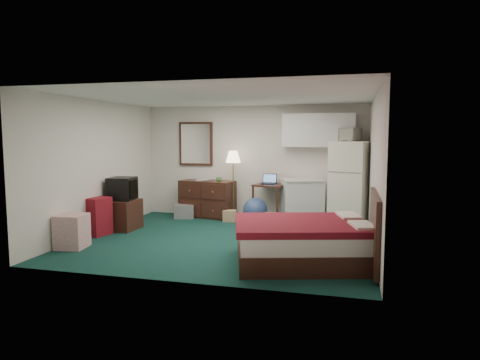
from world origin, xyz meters
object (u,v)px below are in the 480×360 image
(floor_lamp, at_px, (233,185))
(kitchen_counter, at_px, (302,201))
(dresser, at_px, (207,199))
(bed, at_px, (303,243))
(tv_stand, at_px, (122,215))
(suitcase, at_px, (99,217))
(fridge, at_px, (350,183))
(desk, at_px, (271,202))

(floor_lamp, bearing_deg, kitchen_counter, 0.71)
(dresser, bearing_deg, kitchen_counter, 8.96)
(floor_lamp, xyz_separation_m, kitchen_counter, (1.52, 0.02, -0.31))
(floor_lamp, distance_m, kitchen_counter, 1.55)
(dresser, bearing_deg, bed, -39.68)
(tv_stand, distance_m, suitcase, 0.58)
(floor_lamp, height_order, fridge, fridge)
(desk, xyz_separation_m, tv_stand, (-2.67, -1.61, -0.11))
(suitcase, bearing_deg, desk, 49.59)
(fridge, distance_m, tv_stand, 4.64)
(fridge, bearing_deg, suitcase, -135.24)
(desk, relative_size, kitchen_counter, 0.89)
(desk, xyz_separation_m, fridge, (1.67, -0.05, 0.46))
(dresser, xyz_separation_m, bed, (2.48, -3.01, -0.11))
(dresser, distance_m, suitcase, 2.60)
(desk, bearing_deg, kitchen_counter, 12.15)
(kitchen_counter, bearing_deg, bed, -102.79)
(floor_lamp, distance_m, suitcase, 2.94)
(tv_stand, bearing_deg, dresser, 55.44)
(floor_lamp, height_order, tv_stand, floor_lamp)
(kitchen_counter, distance_m, fridge, 1.07)
(dresser, bearing_deg, fridge, 9.00)
(floor_lamp, relative_size, bed, 0.80)
(desk, relative_size, suitcase, 1.13)
(kitchen_counter, xyz_separation_m, suitcase, (-3.50, -2.14, -0.09))
(kitchen_counter, bearing_deg, dresser, 158.92)
(suitcase, bearing_deg, bed, 0.33)
(kitchen_counter, relative_size, bed, 0.48)
(floor_lamp, height_order, desk, floor_lamp)
(floor_lamp, relative_size, suitcase, 2.15)
(kitchen_counter, height_order, tv_stand, kitchen_counter)
(tv_stand, height_order, suitcase, suitcase)
(dresser, height_order, floor_lamp, floor_lamp)
(tv_stand, bearing_deg, floor_lamp, 41.93)
(bed, relative_size, tv_stand, 2.94)
(fridge, xyz_separation_m, bed, (-0.65, -2.91, -0.56))
(floor_lamp, bearing_deg, desk, 2.67)
(desk, relative_size, tv_stand, 1.25)
(floor_lamp, bearing_deg, dresser, 172.03)
(dresser, height_order, suitcase, dresser)
(desk, xyz_separation_m, bed, (1.02, -2.96, -0.10))
(fridge, height_order, tv_stand, fridge)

